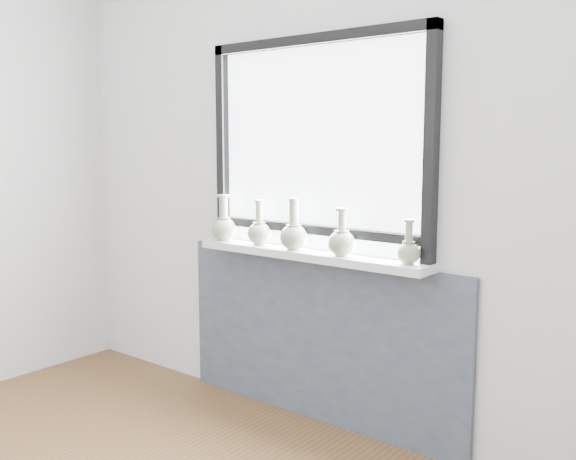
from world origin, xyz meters
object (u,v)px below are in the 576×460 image
Objects in this scene: vase_b at (259,231)px; vase_d at (342,241)px; vase_e at (409,250)px; vase_a at (224,226)px; vase_c at (294,234)px; windowsill at (308,254)px.

vase_b is 1.04× the size of vase_d.
vase_d reaches higher than vase_e.
vase_e is (1.12, 0.01, -0.02)m from vase_a.
vase_a is at bearing 179.18° from vase_c.
windowsill is at bearing 2.19° from vase_a.
vase_e is at bearing -1.04° from windowsill.
vase_d is (0.53, -0.01, 0.00)m from vase_b.
vase_c is 1.30× the size of vase_e.
vase_b reaches higher than vase_e.
vase_a is 0.78m from vase_d.
windowsill is 0.24m from vase_d.
vase_d reaches higher than windowsill.
vase_b is at bearing 175.90° from vase_c.
windowsill is 0.57m from vase_a.
windowsill is 5.26× the size of vase_a.
vase_a is at bearing -177.81° from windowsill.
vase_e reaches higher than windowsill.
vase_c is at bearing -157.69° from windowsill.
windowsill is at bearing 178.96° from vase_e.
vase_a is 1.10× the size of vase_d.
vase_c is at bearing -178.34° from vase_e.
vase_a reaches higher than vase_e.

